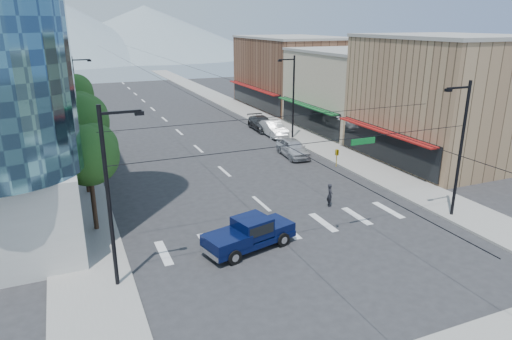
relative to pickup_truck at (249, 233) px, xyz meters
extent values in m
plane|color=#28282B|center=(3.36, -0.10, -0.97)|extent=(160.00, 160.00, 0.00)
cube|color=gray|center=(-8.64, 39.90, -0.89)|extent=(4.00, 120.00, 0.15)
cube|color=gray|center=(15.36, 39.90, -0.89)|extent=(4.00, 120.00, 0.15)
cube|color=#8C6B4C|center=(23.36, 9.90, 4.53)|extent=(12.00, 14.00, 11.00)
cube|color=tan|center=(23.36, 23.90, 3.53)|extent=(12.00, 14.00, 9.00)
cube|color=brown|center=(23.36, 39.90, 4.03)|extent=(12.00, 18.00, 10.00)
cube|color=#8C6B4C|center=(-13.14, 61.90, 8.03)|extent=(4.00, 4.00, 18.00)
cone|color=gray|center=(-11.64, 149.90, 10.03)|extent=(80.00, 80.00, 22.00)
cone|color=gray|center=(23.36, 159.90, 8.03)|extent=(90.00, 90.00, 18.00)
cylinder|color=black|center=(-7.84, 5.90, 1.31)|extent=(0.28, 0.28, 4.55)
sphere|color=#1C4B19|center=(-7.84, 5.90, 3.91)|extent=(3.64, 3.64, 3.64)
sphere|color=#1C4B19|center=(-7.44, 6.20, 4.31)|extent=(2.86, 2.86, 2.86)
cylinder|color=black|center=(-7.84, 12.90, 1.59)|extent=(0.28, 0.28, 5.11)
sphere|color=#1C4B19|center=(-7.84, 12.90, 4.51)|extent=(4.09, 4.09, 4.09)
sphere|color=#1C4B19|center=(-7.44, 13.20, 4.91)|extent=(3.21, 3.21, 3.21)
cylinder|color=black|center=(-7.84, 19.90, 1.31)|extent=(0.28, 0.28, 4.55)
sphere|color=#1C4B19|center=(-7.84, 19.90, 3.91)|extent=(3.64, 3.64, 3.64)
sphere|color=#1C4B19|center=(-7.44, 20.20, 4.31)|extent=(2.86, 2.86, 2.86)
cylinder|color=black|center=(-7.84, 26.90, 1.59)|extent=(0.28, 0.28, 5.11)
sphere|color=#1C4B19|center=(-7.84, 26.90, 4.51)|extent=(4.09, 4.09, 4.09)
sphere|color=#1C4B19|center=(-7.44, 27.20, 4.91)|extent=(3.21, 3.21, 3.21)
cylinder|color=black|center=(-7.44, -1.10, 3.53)|extent=(0.20, 0.20, 9.00)
cylinder|color=black|center=(14.16, -1.10, 3.53)|extent=(0.20, 0.20, 9.00)
cylinder|color=black|center=(3.36, -1.10, 5.23)|extent=(21.60, 0.04, 0.04)
imported|color=gold|center=(4.86, -1.10, 4.18)|extent=(0.16, 0.20, 1.00)
cube|color=#0C6626|center=(6.56, -1.10, 4.98)|extent=(1.60, 0.06, 0.35)
cylinder|color=black|center=(-7.44, 29.90, 3.53)|extent=(0.20, 0.20, 9.00)
cube|color=black|center=(-6.54, 29.90, 7.63)|extent=(1.80, 0.12, 0.12)
cube|color=black|center=(-5.74, 29.90, 7.53)|extent=(0.40, 0.25, 0.18)
cylinder|color=black|center=(14.16, 21.90, 3.53)|extent=(0.20, 0.20, 9.00)
cube|color=black|center=(13.26, 21.90, 7.63)|extent=(1.80, 0.12, 0.12)
cube|color=black|center=(12.46, 21.90, 7.53)|extent=(0.40, 0.25, 0.18)
cube|color=#08113B|center=(0.02, 0.01, -0.43)|extent=(5.69, 3.21, 0.34)
cube|color=#08113B|center=(1.87, 0.47, -0.04)|extent=(1.97, 2.18, 0.54)
cube|color=#08113B|center=(0.21, 0.05, 0.35)|extent=(2.24, 2.21, 1.07)
cube|color=black|center=(0.21, 0.05, 0.45)|extent=(2.06, 2.19, 0.59)
cube|color=#08113B|center=(-1.49, -0.38, 0.01)|extent=(2.66, 2.44, 0.63)
cube|color=silver|center=(2.62, 0.66, -0.43)|extent=(0.57, 1.83, 0.34)
cube|color=silver|center=(-2.58, -0.65, -0.43)|extent=(0.57, 1.83, 0.29)
cylinder|color=black|center=(1.90, -0.48, -0.56)|extent=(0.87, 0.48, 0.82)
cylinder|color=black|center=(1.45, 1.32, -0.56)|extent=(0.87, 0.48, 0.82)
cylinder|color=black|center=(-1.41, -1.31, -0.56)|extent=(0.87, 0.48, 0.82)
cylinder|color=black|center=(-1.86, 0.49, -0.56)|extent=(0.87, 0.48, 0.82)
imported|color=black|center=(7.60, 3.62, -0.13)|extent=(0.59, 0.71, 1.66)
imported|color=#B9B9BE|center=(10.96, 15.64, -0.12)|extent=(2.43, 5.12, 1.69)
imported|color=silver|center=(12.76, 23.91, -0.12)|extent=(2.02, 5.22, 1.70)
imported|color=#2F2F32|center=(12.76, 27.12, -0.17)|extent=(2.54, 5.60, 1.59)
camera|label=1|loc=(-8.85, -21.74, 11.46)|focal=32.00mm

